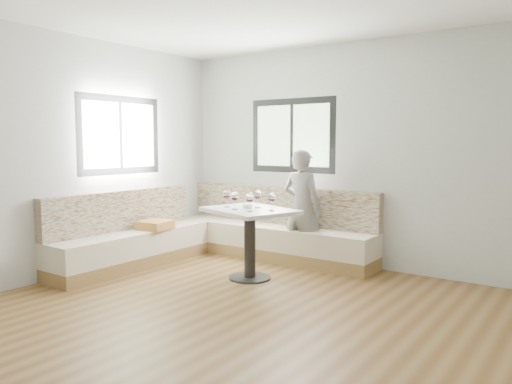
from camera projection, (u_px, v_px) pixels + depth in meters
room at (229, 159)px, 4.31m from camera, size 5.01×5.01×2.81m
banquette at (213, 236)px, 6.55m from camera, size 2.90×2.80×0.95m
table at (250, 226)px, 5.67m from camera, size 1.18×1.04×0.81m
person at (302, 207)px, 6.33m from camera, size 0.57×0.40×1.48m
olive_ramekin at (248, 206)px, 5.70m from camera, size 0.11×0.11×0.04m
wine_glass_a at (227, 195)px, 5.78m from camera, size 0.09×0.09×0.21m
wine_glass_b at (235, 197)px, 5.56m from camera, size 0.09×0.09×0.21m
wine_glass_c at (250, 198)px, 5.40m from camera, size 0.09×0.09×0.21m
wine_glass_d at (258, 195)px, 5.71m from camera, size 0.09×0.09×0.21m
wine_glass_e at (272, 198)px, 5.44m from camera, size 0.09×0.09×0.21m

